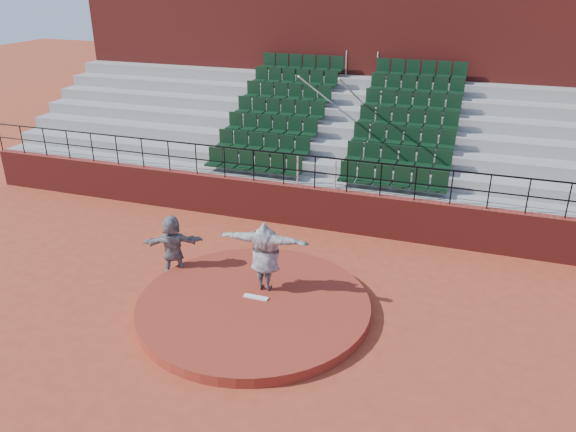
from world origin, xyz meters
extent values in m
plane|color=#A23E24|center=(0.00, 0.00, 0.00)|extent=(90.00, 90.00, 0.00)
cylinder|color=maroon|center=(0.00, 0.00, 0.12)|extent=(5.50, 5.50, 0.25)
cube|color=white|center=(0.00, 0.15, 0.27)|extent=(0.60, 0.15, 0.03)
cube|color=maroon|center=(0.00, 5.00, 0.65)|extent=(24.00, 0.30, 1.30)
cylinder|color=black|center=(0.00, 5.00, 2.30)|extent=(24.00, 0.05, 0.05)
cylinder|color=black|center=(0.00, 5.00, 1.80)|extent=(24.00, 0.04, 0.04)
cylinder|color=black|center=(-12.00, 5.00, 1.80)|extent=(0.04, 0.04, 1.00)
cylinder|color=black|center=(-11.00, 5.00, 1.80)|extent=(0.04, 0.04, 1.00)
cylinder|color=black|center=(-10.00, 5.00, 1.80)|extent=(0.04, 0.04, 1.00)
cylinder|color=black|center=(-9.00, 5.00, 1.80)|extent=(0.04, 0.04, 1.00)
cylinder|color=black|center=(-8.00, 5.00, 1.80)|extent=(0.04, 0.04, 1.00)
cylinder|color=black|center=(-7.00, 5.00, 1.80)|extent=(0.04, 0.04, 1.00)
cylinder|color=black|center=(-6.00, 5.00, 1.80)|extent=(0.04, 0.04, 1.00)
cylinder|color=black|center=(-5.00, 5.00, 1.80)|extent=(0.04, 0.04, 1.00)
cylinder|color=black|center=(-4.00, 5.00, 1.80)|extent=(0.04, 0.04, 1.00)
cylinder|color=black|center=(-3.00, 5.00, 1.80)|extent=(0.04, 0.04, 1.00)
cylinder|color=black|center=(-2.00, 5.00, 1.80)|extent=(0.04, 0.04, 1.00)
cylinder|color=black|center=(-1.00, 5.00, 1.80)|extent=(0.04, 0.04, 1.00)
cylinder|color=black|center=(0.00, 5.00, 1.80)|extent=(0.04, 0.04, 1.00)
cylinder|color=black|center=(1.00, 5.00, 1.80)|extent=(0.04, 0.04, 1.00)
cylinder|color=black|center=(2.00, 5.00, 1.80)|extent=(0.04, 0.04, 1.00)
cylinder|color=black|center=(3.00, 5.00, 1.80)|extent=(0.04, 0.04, 1.00)
cylinder|color=black|center=(4.00, 5.00, 1.80)|extent=(0.04, 0.04, 1.00)
cylinder|color=black|center=(5.00, 5.00, 1.80)|extent=(0.04, 0.04, 1.00)
cylinder|color=black|center=(6.00, 5.00, 1.80)|extent=(0.04, 0.04, 1.00)
cylinder|color=black|center=(7.00, 5.00, 1.80)|extent=(0.04, 0.04, 1.00)
cube|color=gray|center=(0.00, 5.58, 0.65)|extent=(24.00, 0.85, 1.30)
cube|color=black|center=(-2.25, 5.59, 1.66)|extent=(3.30, 0.48, 0.72)
cube|color=black|center=(2.25, 5.59, 1.66)|extent=(3.30, 0.48, 0.72)
cube|color=gray|center=(0.00, 6.43, 0.85)|extent=(24.00, 0.85, 1.70)
cube|color=black|center=(-2.25, 6.44, 2.06)|extent=(3.30, 0.48, 0.72)
cube|color=black|center=(2.25, 6.44, 2.06)|extent=(3.30, 0.48, 0.72)
cube|color=gray|center=(0.00, 7.28, 1.05)|extent=(24.00, 0.85, 2.10)
cube|color=black|center=(-2.25, 7.29, 2.46)|extent=(3.30, 0.48, 0.72)
cube|color=black|center=(2.25, 7.29, 2.46)|extent=(3.30, 0.48, 0.72)
cube|color=gray|center=(0.00, 8.12, 1.25)|extent=(24.00, 0.85, 2.50)
cube|color=black|center=(-2.25, 8.13, 2.86)|extent=(3.30, 0.48, 0.72)
cube|color=black|center=(2.25, 8.13, 2.86)|extent=(3.30, 0.48, 0.72)
cube|color=gray|center=(0.00, 8.97, 1.45)|extent=(24.00, 0.85, 2.90)
cube|color=black|center=(-2.25, 8.98, 3.26)|extent=(3.30, 0.48, 0.72)
cube|color=black|center=(2.25, 8.98, 3.26)|extent=(3.30, 0.48, 0.72)
cube|color=gray|center=(0.00, 9.82, 1.65)|extent=(24.00, 0.85, 3.30)
cube|color=black|center=(-2.25, 9.83, 3.66)|extent=(3.30, 0.48, 0.72)
cube|color=black|center=(2.25, 9.83, 3.66)|extent=(3.30, 0.48, 0.72)
cube|color=gray|center=(0.00, 10.68, 1.85)|extent=(24.00, 0.85, 3.70)
cube|color=black|center=(-2.25, 10.69, 4.06)|extent=(3.30, 0.48, 0.72)
cube|color=black|center=(2.25, 10.69, 4.06)|extent=(3.30, 0.48, 0.72)
cylinder|color=silver|center=(-0.60, 8.12, 3.40)|extent=(0.06, 5.97, 2.46)
cylinder|color=silver|center=(0.60, 8.12, 3.40)|extent=(0.06, 5.97, 2.46)
cube|color=maroon|center=(0.00, 12.60, 3.55)|extent=(24.00, 3.00, 7.10)
imported|color=black|center=(0.05, 0.65, 1.13)|extent=(2.21, 0.74, 1.77)
imported|color=black|center=(-2.64, 0.94, 0.84)|extent=(1.61, 1.11, 1.67)
camera|label=1|loc=(4.44, -10.41, 7.41)|focal=35.00mm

